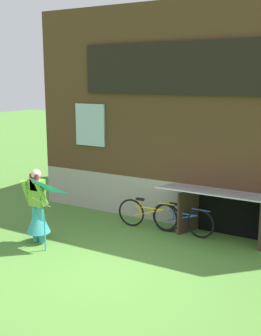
# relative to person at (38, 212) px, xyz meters

# --- Properties ---
(ground_plane) EXTENTS (60.00, 60.00, 0.00)m
(ground_plane) POSITION_rel_person_xyz_m (2.07, -0.44, -0.69)
(ground_plane) COLOR #4C7F33
(log_house) EXTENTS (7.97, 5.76, 5.26)m
(log_house) POSITION_rel_person_xyz_m (2.07, 4.88, 1.94)
(log_house) COLOR #9E998E
(log_house) RESTS_ON ground_plane
(person) EXTENTS (0.61, 0.52, 1.63)m
(person) POSITION_rel_person_xyz_m (0.00, 0.00, 0.00)
(person) COLOR teal
(person) RESTS_ON ground_plane
(kite) EXTENTS (0.82, 0.91, 1.46)m
(kite) POSITION_rel_person_xyz_m (0.32, -0.53, 0.54)
(kite) COLOR #2DB2CC
(kite) RESTS_ON ground_plane
(bicycle_blue) EXTENTS (1.55, 0.10, 0.71)m
(bicycle_blue) POSITION_rel_person_xyz_m (2.52, 2.03, -0.34)
(bicycle_blue) COLOR black
(bicycle_blue) RESTS_ON ground_plane
(bicycle_yellow) EXTENTS (1.59, 0.17, 0.73)m
(bicycle_yellow) POSITION_rel_person_xyz_m (1.68, 1.96, -0.33)
(bicycle_yellow) COLOR black
(bicycle_yellow) RESTS_ON ground_plane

